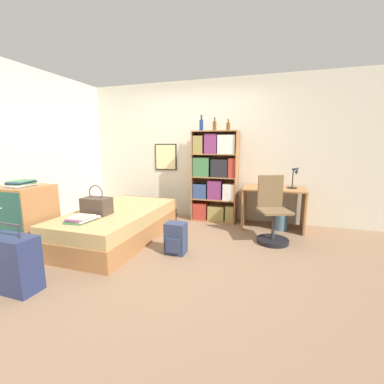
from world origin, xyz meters
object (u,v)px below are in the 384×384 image
at_px(desk, 273,201).
at_px(bottle_clear, 228,126).
at_px(magazine_pile_on_dresser, 21,183).
at_px(bookcase, 215,177).
at_px(suitcase, 13,263).
at_px(desk_chair, 272,220).
at_px(bottle_green, 201,125).
at_px(bed, 119,224).
at_px(desk_lamp, 296,173).
at_px(book_stack_on_bed, 81,219).
at_px(bottle_brown, 215,126).
at_px(handbag, 97,205).
at_px(dresser, 25,218).
at_px(backpack, 176,238).
at_px(waste_bin, 281,222).

bearing_deg(desk, bottle_clear, 173.64).
bearing_deg(magazine_pile_on_dresser, bookcase, 45.69).
height_order(suitcase, desk_chair, desk_chair).
bearing_deg(bottle_green, magazine_pile_on_dresser, -130.75).
bearing_deg(bed, bottle_green, 56.19).
distance_m(bed, desk_lamp, 2.95).
relative_size(book_stack_on_bed, magazine_pile_on_dresser, 1.08).
distance_m(bookcase, bottle_brown, 0.92).
height_order(bottle_green, desk_chair, bottle_green).
relative_size(handbag, bottle_clear, 2.19).
relative_size(book_stack_on_bed, dresser, 0.45).
bearing_deg(book_stack_on_bed, dresser, -172.72).
relative_size(desk, backpack, 2.44).
xyz_separation_m(handbag, bottle_clear, (1.54, 1.65, 1.16)).
relative_size(handbag, bottle_green, 1.45).
bearing_deg(bed, bottle_clear, 43.68).
height_order(suitcase, desk, desk).
height_order(magazine_pile_on_dresser, backpack, magazine_pile_on_dresser).
xyz_separation_m(bookcase, waste_bin, (1.20, -0.19, -0.69)).
bearing_deg(handbag, dresser, -150.78).
relative_size(suitcase, dresser, 0.77).
height_order(book_stack_on_bed, magazine_pile_on_dresser, magazine_pile_on_dresser).
relative_size(handbag, book_stack_on_bed, 1.05).
distance_m(desk_chair, waste_bin, 0.66).
distance_m(bottle_green, desk_chair, 2.11).
bearing_deg(bottle_green, suitcase, -110.25).
bearing_deg(desk, bed, -150.64).
relative_size(handbag, suitcase, 0.61).
bearing_deg(suitcase, waste_bin, 47.29).
bearing_deg(bottle_clear, bed, -136.32).
bearing_deg(desk_lamp, desk, -172.68).
height_order(desk_lamp, backpack, desk_lamp).
xyz_separation_m(bed, suitcase, (-0.16, -1.55, 0.05)).
relative_size(bottle_green, desk_lamp, 0.72).
bearing_deg(bottle_brown, desk_lamp, -1.66).
relative_size(bed, suitcase, 3.02).
distance_m(bed, waste_bin, 2.65).
xyz_separation_m(desk, backpack, (-1.19, -1.51, -0.27)).
height_order(dresser, backpack, dresser).
bearing_deg(handbag, suitcase, -91.43).
bearing_deg(bookcase, backpack, -94.91).
distance_m(dresser, bottle_brown, 3.24).
distance_m(bed, backpack, 1.06).
distance_m(bed, bookcase, 1.90).
relative_size(magazine_pile_on_dresser, desk_chair, 0.38).
height_order(desk, desk_chair, desk_chair).
bearing_deg(magazine_pile_on_dresser, bottle_brown, 45.16).
height_order(dresser, bottle_green, bottle_green).
relative_size(bottle_brown, desk, 0.22).
bearing_deg(bed, waste_bin, 26.66).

